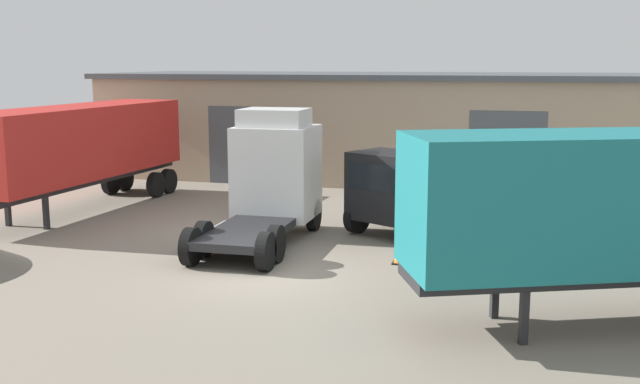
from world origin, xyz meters
name	(u,v)px	position (x,y,z in m)	size (l,w,h in m)	color
ground_plane	(265,276)	(0.00, 0.00, 0.00)	(60.00, 60.00, 0.00)	gray
warehouse_building	(386,125)	(0.00, 18.46, 2.53)	(27.55, 9.43, 5.05)	tan
tractor_unit_white	(272,177)	(-1.28, 4.50, 1.95)	(2.57, 6.33, 4.13)	silver
container_trailer_blue	(629,205)	(8.72, -1.55, 2.65)	(9.68, 5.99, 4.19)	#197075
flatbed_truck_black	(415,191)	(3.10, 6.65, 1.32)	(6.00, 8.41, 2.75)	black
container_trailer_green	(81,144)	(-9.57, 6.56, 2.55)	(3.27, 10.69, 3.99)	red
traffic_cone	(400,255)	(3.30, 2.12, 0.25)	(0.40, 0.40, 0.55)	black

